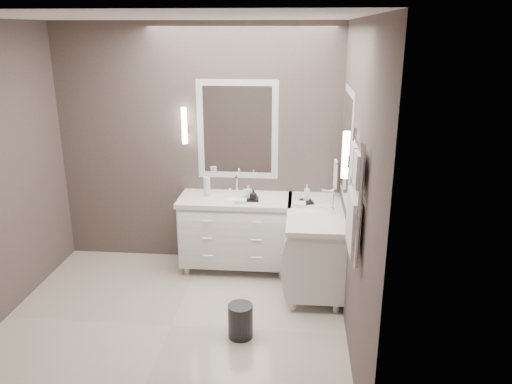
# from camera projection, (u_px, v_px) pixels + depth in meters

# --- Properties ---
(floor) EXTENTS (3.20, 3.00, 0.01)m
(floor) POSITION_uv_depth(u_px,v_px,m) (171.00, 326.00, 4.61)
(floor) COLOR beige
(floor) RESTS_ON ground
(ceiling) EXTENTS (3.20, 3.00, 0.01)m
(ceiling) POSITION_uv_depth(u_px,v_px,m) (153.00, 16.00, 3.77)
(ceiling) COLOR white
(ceiling) RESTS_ON wall_back
(wall_back) EXTENTS (3.20, 0.01, 2.70)m
(wall_back) POSITION_uv_depth(u_px,v_px,m) (198.00, 147.00, 5.62)
(wall_back) COLOR #514341
(wall_back) RESTS_ON floor
(wall_front) EXTENTS (3.20, 0.01, 2.70)m
(wall_front) POSITION_uv_depth(u_px,v_px,m) (91.00, 267.00, 2.77)
(wall_front) COLOR #514341
(wall_front) RESTS_ON floor
(wall_right) EXTENTS (0.01, 3.00, 2.70)m
(wall_right) POSITION_uv_depth(u_px,v_px,m) (356.00, 192.00, 4.06)
(wall_right) COLOR #514341
(wall_right) RESTS_ON floor
(vanity_back) EXTENTS (1.24, 0.59, 0.97)m
(vanity_back) POSITION_uv_depth(u_px,v_px,m) (236.00, 228.00, 5.58)
(vanity_back) COLOR white
(vanity_back) RESTS_ON floor
(vanity_right) EXTENTS (0.59, 1.24, 0.97)m
(vanity_right) POSITION_uv_depth(u_px,v_px,m) (315.00, 243.00, 5.20)
(vanity_right) COLOR white
(vanity_right) RESTS_ON floor
(mirror_back) EXTENTS (0.90, 0.02, 1.10)m
(mirror_back) POSITION_uv_depth(u_px,v_px,m) (237.00, 130.00, 5.50)
(mirror_back) COLOR white
(mirror_back) RESTS_ON wall_back
(mirror_right) EXTENTS (0.02, 0.90, 1.10)m
(mirror_right) POSITION_uv_depth(u_px,v_px,m) (347.00, 146.00, 4.76)
(mirror_right) COLOR white
(mirror_right) RESTS_ON wall_right
(sconce_back) EXTENTS (0.06, 0.06, 0.40)m
(sconce_back) POSITION_uv_depth(u_px,v_px,m) (184.00, 126.00, 5.48)
(sconce_back) COLOR white
(sconce_back) RESTS_ON wall_back
(sconce_right) EXTENTS (0.06, 0.06, 0.40)m
(sconce_right) POSITION_uv_depth(u_px,v_px,m) (346.00, 156.00, 4.20)
(sconce_right) COLOR white
(sconce_right) RESTS_ON wall_right
(towel_bar_corner) EXTENTS (0.03, 0.22, 0.30)m
(towel_bar_corner) POSITION_uv_depth(u_px,v_px,m) (335.00, 173.00, 5.43)
(towel_bar_corner) COLOR white
(towel_bar_corner) RESTS_ON wall_right
(towel_ladder) EXTENTS (0.06, 0.58, 0.90)m
(towel_ladder) POSITION_uv_depth(u_px,v_px,m) (354.00, 203.00, 3.67)
(towel_ladder) COLOR white
(towel_ladder) RESTS_ON wall_right
(waste_bin) EXTENTS (0.25, 0.25, 0.31)m
(waste_bin) POSITION_uv_depth(u_px,v_px,m) (240.00, 321.00, 4.40)
(waste_bin) COLOR black
(waste_bin) RESTS_ON floor
(amenity_tray_back) EXTENTS (0.18, 0.14, 0.02)m
(amenity_tray_back) POSITION_uv_depth(u_px,v_px,m) (251.00, 199.00, 5.38)
(amenity_tray_back) COLOR black
(amenity_tray_back) RESTS_ON vanity_back
(amenity_tray_right) EXTENTS (0.16, 0.19, 0.02)m
(amenity_tray_right) POSITION_uv_depth(u_px,v_px,m) (306.00, 201.00, 5.31)
(amenity_tray_right) COLOR black
(amenity_tray_right) RESTS_ON vanity_right
(water_bottle) EXTENTS (0.08, 0.08, 0.21)m
(water_bottle) POSITION_uv_depth(u_px,v_px,m) (207.00, 187.00, 5.50)
(water_bottle) COLOR silver
(water_bottle) RESTS_ON vanity_back
(soap_bottle_a) EXTENTS (0.07, 0.07, 0.14)m
(soap_bottle_a) POSITION_uv_depth(u_px,v_px,m) (248.00, 191.00, 5.38)
(soap_bottle_a) COLOR white
(soap_bottle_a) RESTS_ON amenity_tray_back
(soap_bottle_b) EXTENTS (0.10, 0.10, 0.10)m
(soap_bottle_b) POSITION_uv_depth(u_px,v_px,m) (253.00, 194.00, 5.33)
(soap_bottle_b) COLOR black
(soap_bottle_b) RESTS_ON amenity_tray_back
(soap_bottle_c) EXTENTS (0.07, 0.07, 0.17)m
(soap_bottle_c) POSITION_uv_depth(u_px,v_px,m) (307.00, 193.00, 5.28)
(soap_bottle_c) COLOR white
(soap_bottle_c) RESTS_ON amenity_tray_right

